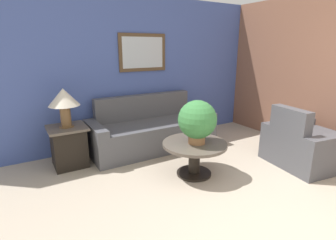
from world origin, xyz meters
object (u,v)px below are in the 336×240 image
(couch_main, at_px, (152,131))
(table_lamp, at_px, (64,100))
(side_table, at_px, (69,146))
(coffee_table, at_px, (194,152))
(potted_plant_on_table, at_px, (197,121))
(armchair, at_px, (306,146))

(couch_main, distance_m, table_lamp, 1.58)
(side_table, bearing_deg, table_lamp, 0.00)
(coffee_table, height_order, side_table, side_table)
(table_lamp, bearing_deg, potted_plant_on_table, -40.04)
(side_table, distance_m, table_lamp, 0.70)
(couch_main, height_order, side_table, couch_main)
(coffee_table, distance_m, potted_plant_on_table, 0.45)
(coffee_table, bearing_deg, potted_plant_on_table, -61.65)
(coffee_table, distance_m, side_table, 1.87)
(couch_main, relative_size, armchair, 1.93)
(side_table, bearing_deg, armchair, -29.90)
(armchair, distance_m, side_table, 3.58)
(coffee_table, height_order, table_lamp, table_lamp)
(coffee_table, bearing_deg, table_lamp, 140.27)
(couch_main, relative_size, coffee_table, 2.46)
(couch_main, bearing_deg, armchair, -46.84)
(couch_main, xyz_separation_m, table_lamp, (-1.41, -0.02, 0.71))
(table_lamp, distance_m, potted_plant_on_table, 1.91)
(table_lamp, bearing_deg, coffee_table, -39.73)
(couch_main, xyz_separation_m, armchair, (1.70, -1.81, -0.01))
(armchair, bearing_deg, couch_main, 51.62)
(coffee_table, bearing_deg, side_table, 140.27)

